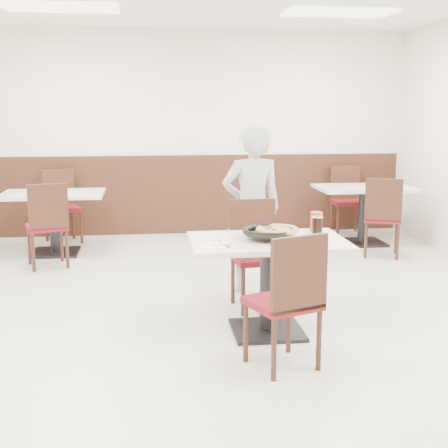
{
  "coord_description": "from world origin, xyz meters",
  "views": [
    {
      "loc": [
        -0.65,
        -5.18,
        1.76
      ],
      "look_at": [
        -0.04,
        -0.3,
        0.83
      ],
      "focal_mm": 50.0,
      "sensor_mm": 36.0,
      "label": 1
    }
  ],
  "objects": [
    {
      "name": "fork",
      "position": [
        -0.11,
        -0.69,
        0.77
      ],
      "size": [
        0.03,
        0.16,
        0.0
      ],
      "primitive_type": "cube",
      "rotation": [
        0.0,
        0.0,
        -0.11
      ],
      "color": "silver",
      "rests_on": "side_plate"
    },
    {
      "name": "diner_person",
      "position": [
        0.34,
        0.61,
        0.8
      ],
      "size": [
        0.62,
        0.44,
        1.6
      ],
      "primitive_type": "imported",
      "rotation": [
        0.0,
        0.0,
        3.25
      ],
      "color": "#ADAEB2",
      "rests_on": "floor"
    },
    {
      "name": "trivet",
      "position": [
        0.33,
        -0.55,
        0.77
      ],
      "size": [
        0.13,
        0.13,
        0.04
      ],
      "primitive_type": "cylinder",
      "rotation": [
        0.0,
        0.0,
        0.1
      ],
      "color": "black",
      "rests_on": "main_table"
    },
    {
      "name": "pizza_pan",
      "position": [
        0.28,
        -0.55,
        0.79
      ],
      "size": [
        0.4,
        0.4,
        0.01
      ],
      "primitive_type": "cylinder",
      "rotation": [
        0.0,
        0.0,
        0.1
      ],
      "color": "black",
      "rests_on": "trivet"
    },
    {
      "name": "bg_chair_left_near",
      "position": [
        -1.76,
        1.79,
        0.47
      ],
      "size": [
        0.52,
        0.52,
        0.95
      ],
      "primitive_type": null,
      "rotation": [
        0.0,
        0.0,
        0.29
      ],
      "color": "black",
      "rests_on": "floor"
    },
    {
      "name": "cola_glass",
      "position": [
        0.71,
        -0.37,
        0.81
      ],
      "size": [
        0.09,
        0.09,
        0.13
      ],
      "primitive_type": "cylinder",
      "rotation": [
        0.0,
        0.0,
        0.1
      ],
      "color": "black",
      "rests_on": "main_table"
    },
    {
      "name": "pizza",
      "position": [
        0.34,
        -0.56,
        0.81
      ],
      "size": [
        0.31,
        0.31,
        0.02
      ],
      "primitive_type": "cylinder",
      "rotation": [
        0.0,
        0.0,
        0.1
      ],
      "color": "#B1853D",
      "rests_on": "pizza_pan"
    },
    {
      "name": "bg_table_right",
      "position": [
        2.13,
        2.5,
        0.38
      ],
      "size": [
        1.29,
        0.95,
        0.75
      ],
      "primitive_type": null,
      "rotation": [
        0.0,
        0.0,
        -0.13
      ],
      "color": "silver",
      "rests_on": "floor"
    },
    {
      "name": "chair_near",
      "position": [
        0.24,
        -1.21,
        0.47
      ],
      "size": [
        0.54,
        0.54,
        0.95
      ],
      "primitive_type": null,
      "rotation": [
        0.0,
        0.0,
        0.37
      ],
      "color": "black",
      "rests_on": "floor"
    },
    {
      "name": "napkin",
      "position": [
        -0.16,
        -0.74,
        0.75
      ],
      "size": [
        0.19,
        0.19,
        0.0
      ],
      "primitive_type": "cube",
      "rotation": [
        0.0,
        0.0,
        0.24
      ],
      "color": "white",
      "rests_on": "main_table"
    },
    {
      "name": "wall_back",
      "position": [
        0.0,
        3.5,
        1.4
      ],
      "size": [
        6.0,
        0.04,
        2.8
      ],
      "primitive_type": "cube",
      "color": "white",
      "rests_on": "floor"
    },
    {
      "name": "floor",
      "position": [
        0.0,
        0.0,
        0.0
      ],
      "size": [
        7.0,
        7.0,
        0.0
      ],
      "primitive_type": "plane",
      "color": "silver",
      "rests_on": "ground"
    },
    {
      "name": "bg_chair_right_near",
      "position": [
        2.12,
        1.82,
        0.47
      ],
      "size": [
        0.54,
        0.54,
        0.95
      ],
      "primitive_type": null,
      "rotation": [
        0.0,
        0.0,
        -0.35
      ],
      "color": "black",
      "rests_on": "floor"
    },
    {
      "name": "main_table",
      "position": [
        0.27,
        -0.56,
        0.38
      ],
      "size": [
        1.28,
        0.92,
        0.75
      ],
      "primitive_type": null,
      "rotation": [
        0.0,
        0.0,
        0.1
      ],
      "color": "silver",
      "rests_on": "floor"
    },
    {
      "name": "fluo_panel_c",
      "position": [
        -1.5,
        1.8,
        2.78
      ],
      "size": [
        1.2,
        0.6,
        0.02
      ],
      "primitive_type": "cube",
      "color": "white",
      "rests_on": "ceiling"
    },
    {
      "name": "wall_front",
      "position": [
        0.0,
        -3.5,
        1.4
      ],
      "size": [
        6.0,
        0.04,
        2.8
      ],
      "primitive_type": "cube",
      "color": "white",
      "rests_on": "floor"
    },
    {
      "name": "chair_far",
      "position": [
        0.3,
        0.05,
        0.47
      ],
      "size": [
        0.46,
        0.46,
        0.95
      ],
      "primitive_type": null,
      "rotation": [
        0.0,
        0.0,
        3.25
      ],
      "color": "black",
      "rests_on": "floor"
    },
    {
      "name": "wainscot_back",
      "position": [
        0.0,
        3.48,
        0.55
      ],
      "size": [
        5.9,
        0.03,
        1.1
      ],
      "primitive_type": "cube",
      "color": "black",
      "rests_on": "floor"
    },
    {
      "name": "red_cup",
      "position": [
        0.73,
        -0.28,
        0.83
      ],
      "size": [
        0.11,
        0.11,
        0.16
      ],
      "primitive_type": "cylinder",
      "rotation": [
        0.0,
        0.0,
        0.1
      ],
      "color": "red",
      "rests_on": "main_table"
    },
    {
      "name": "bg_chair_right_far",
      "position": [
        2.13,
        3.14,
        0.47
      ],
      "size": [
        0.44,
        0.44,
        0.95
      ],
      "primitive_type": null,
      "rotation": [
        0.0,
        0.0,
        3.09
      ],
      "color": "black",
      "rests_on": "floor"
    },
    {
      "name": "fluo_panel_d",
      "position": [
        1.5,
        1.8,
        2.78
      ],
      "size": [
        1.2,
        0.6,
        0.02
      ],
      "primitive_type": "cube",
      "color": "white",
      "rests_on": "ceiling"
    },
    {
      "name": "bg_table_left",
      "position": [
        -1.77,
        2.42,
        0.38
      ],
      "size": [
        1.26,
        0.9,
        0.75
      ],
      "primitive_type": null,
      "rotation": [
        0.0,
        0.0,
        -0.08
      ],
      "color": "silver",
      "rests_on": "floor"
    },
    {
      "name": "side_plate",
      "position": [
        -0.12,
        -0.66,
        0.76
      ],
      "size": [
        0.2,
        0.2,
        0.01
      ],
      "primitive_type": "cylinder",
      "rotation": [
        0.0,
        0.0,
        0.1
      ],
      "color": "white",
      "rests_on": "napkin"
    },
    {
      "name": "bg_chair_left_far",
      "position": [
        -1.74,
        3.06,
        0.47
      ],
      "size": [
        0.55,
        0.55,
        0.95
      ],
      "primitive_type": null,
      "rotation": [
        0.0,
        0.0,
        3.53
      ],
      "color": "black",
      "rests_on": "floor"
    },
    {
      "name": "pizza_server",
      "position": [
        0.29,
        -0.57,
        0.84
      ],
      "size": [
        0.09,
        0.11,
        0.0
      ],
      "primitive_type": "cube",
      "rotation": [
        0.0,
        0.0,
        0.28
      ],
      "color": "silver",
      "rests_on": "pizza"
    }
  ]
}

